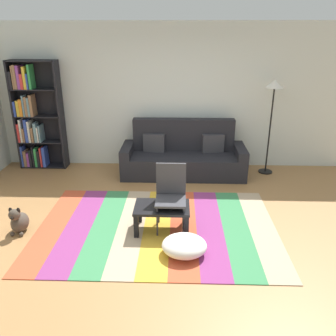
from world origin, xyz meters
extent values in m
plane|color=#9E7042|center=(0.00, 0.00, 0.00)|extent=(14.00, 14.00, 0.00)
cube|color=silver|center=(0.00, 2.55, 1.35)|extent=(6.80, 0.10, 2.70)
cube|color=#C64C2D|center=(-1.63, 0.04, 0.01)|extent=(0.36, 2.26, 0.01)
cube|color=#843370|center=(-1.27, 0.04, 0.01)|extent=(0.36, 2.26, 0.01)
cube|color=#387F4C|center=(-0.91, 0.04, 0.01)|extent=(0.36, 2.26, 0.01)
cube|color=tan|center=(-0.55, 0.04, 0.01)|extent=(0.36, 2.26, 0.01)
cube|color=gold|center=(-0.19, 0.04, 0.01)|extent=(0.36, 2.26, 0.01)
cube|color=#C64C2D|center=(0.17, 0.04, 0.01)|extent=(0.36, 2.26, 0.01)
cube|color=#843370|center=(0.54, 0.04, 0.01)|extent=(0.36, 2.26, 0.01)
cube|color=#387F4C|center=(0.90, 0.04, 0.01)|extent=(0.36, 2.26, 0.01)
cube|color=tan|center=(1.26, 0.04, 0.01)|extent=(0.36, 2.26, 0.01)
cube|color=black|center=(0.18, 1.95, 0.20)|extent=(1.90, 0.80, 0.40)
cube|color=black|center=(0.18, 2.25, 0.70)|extent=(1.90, 0.20, 0.60)
cube|color=black|center=(-0.86, 1.95, 0.28)|extent=(0.18, 0.80, 0.56)
cube|color=black|center=(1.22, 1.95, 0.28)|extent=(0.18, 0.80, 0.56)
cube|color=#333338|center=(-0.37, 2.13, 0.56)|extent=(0.42, 0.19, 0.36)
cube|color=#333338|center=(0.73, 2.13, 0.56)|extent=(0.42, 0.19, 0.36)
cube|color=black|center=(-3.00, 2.30, 1.02)|extent=(0.04, 0.28, 2.04)
cube|color=black|center=(-2.13, 2.30, 1.02)|extent=(0.04, 0.28, 2.04)
cube|color=black|center=(-2.57, 2.43, 1.02)|extent=(0.90, 0.01, 2.04)
cube|color=black|center=(-2.57, 2.30, 0.02)|extent=(0.86, 0.28, 0.02)
cube|color=black|center=(-2.57, 2.30, 0.52)|extent=(0.86, 0.28, 0.02)
cube|color=black|center=(-2.57, 2.30, 1.02)|extent=(0.86, 0.28, 0.02)
cube|color=black|center=(-2.57, 2.30, 1.52)|extent=(0.86, 0.28, 0.02)
cube|color=black|center=(-2.57, 2.30, 2.03)|extent=(0.86, 0.28, 0.02)
cube|color=#334CB2|center=(-2.96, 2.27, 0.23)|extent=(0.03, 0.20, 0.41)
cube|color=#8C6647|center=(-2.91, 2.29, 0.19)|extent=(0.05, 0.24, 0.32)
cube|color=purple|center=(-2.85, 2.30, 0.17)|extent=(0.05, 0.26, 0.28)
cube|color=black|center=(-2.80, 2.26, 0.19)|extent=(0.05, 0.17, 0.33)
cube|color=black|center=(-2.75, 2.26, 0.23)|extent=(0.03, 0.17, 0.40)
cube|color=green|center=(-2.70, 2.26, 0.21)|extent=(0.05, 0.18, 0.37)
cube|color=black|center=(-2.64, 2.28, 0.19)|extent=(0.05, 0.21, 0.32)
cube|color=red|center=(-2.59, 2.26, 0.22)|extent=(0.03, 0.18, 0.39)
cube|color=#334CB2|center=(-2.54, 2.28, 0.22)|extent=(0.05, 0.22, 0.39)
cube|color=red|center=(-2.96, 2.25, 0.71)|extent=(0.04, 0.17, 0.36)
cube|color=silver|center=(-2.91, 2.26, 0.75)|extent=(0.03, 0.18, 0.44)
cube|color=#8C6647|center=(-2.87, 2.29, 0.66)|extent=(0.04, 0.23, 0.27)
cube|color=#334CB2|center=(-2.81, 2.28, 0.75)|extent=(0.05, 0.22, 0.44)
cube|color=silver|center=(-2.75, 2.30, 0.73)|extent=(0.04, 0.25, 0.41)
cube|color=#8C6647|center=(-2.70, 2.28, 0.67)|extent=(0.04, 0.22, 0.28)
cube|color=#668C99|center=(-2.64, 2.26, 0.72)|extent=(0.05, 0.18, 0.38)
cube|color=silver|center=(-2.59, 2.29, 0.68)|extent=(0.03, 0.23, 0.29)
cube|color=#668C99|center=(-2.56, 2.29, 0.69)|extent=(0.03, 0.24, 0.32)
cube|color=#334CB2|center=(-2.96, 2.27, 1.17)|extent=(0.04, 0.19, 0.28)
cube|color=gold|center=(-2.90, 2.25, 1.18)|extent=(0.05, 0.17, 0.29)
cube|color=orange|center=(-2.84, 2.25, 1.19)|extent=(0.05, 0.16, 0.32)
cube|color=#668C99|center=(-2.79, 2.26, 1.23)|extent=(0.03, 0.18, 0.39)
cube|color=#8C6647|center=(-2.74, 2.28, 1.21)|extent=(0.05, 0.22, 0.37)
cube|color=#668C99|center=(-2.69, 2.29, 1.20)|extent=(0.04, 0.24, 0.35)
cube|color=#8C6647|center=(-2.64, 2.28, 1.23)|extent=(0.05, 0.22, 0.40)
cube|color=black|center=(-2.95, 2.28, 1.69)|extent=(0.05, 0.22, 0.31)
cube|color=#8C6647|center=(-2.90, 2.26, 1.74)|extent=(0.03, 0.19, 0.41)
cube|color=#8C6647|center=(-2.86, 2.29, 1.75)|extent=(0.05, 0.24, 0.43)
cube|color=purple|center=(-2.80, 2.29, 1.74)|extent=(0.05, 0.24, 0.42)
cube|color=red|center=(-2.75, 2.28, 1.67)|extent=(0.05, 0.21, 0.27)
cube|color=gold|center=(-2.69, 2.28, 1.73)|extent=(0.05, 0.22, 0.40)
cube|color=#334CB2|center=(-2.65, 2.26, 1.67)|extent=(0.03, 0.18, 0.28)
cube|color=green|center=(-2.60, 2.28, 1.75)|extent=(0.04, 0.23, 0.44)
cube|color=black|center=(-0.12, -0.01, 0.34)|extent=(0.73, 0.47, 0.04)
cube|color=black|center=(-0.44, -0.21, 0.17)|extent=(0.06, 0.06, 0.32)
cube|color=black|center=(0.21, -0.21, 0.17)|extent=(0.06, 0.06, 0.32)
cube|color=black|center=(-0.44, 0.18, 0.17)|extent=(0.06, 0.06, 0.32)
cube|color=black|center=(0.21, 0.18, 0.17)|extent=(0.06, 0.06, 0.32)
ellipsoid|color=white|center=(0.18, -0.56, 0.12)|extent=(0.54, 0.49, 0.22)
ellipsoid|color=#473D33|center=(-2.03, -0.10, 0.13)|extent=(0.22, 0.30, 0.26)
sphere|color=#473D33|center=(-2.03, -0.20, 0.30)|extent=(0.15, 0.15, 0.15)
ellipsoid|color=black|center=(-2.03, -0.26, 0.29)|extent=(0.06, 0.07, 0.05)
ellipsoid|color=black|center=(-2.08, -0.18, 0.36)|extent=(0.05, 0.04, 0.08)
ellipsoid|color=black|center=(-1.97, -0.18, 0.36)|extent=(0.05, 0.04, 0.08)
sphere|color=#473D33|center=(-2.09, -0.23, 0.03)|extent=(0.06, 0.06, 0.06)
sphere|color=#473D33|center=(-1.97, -0.23, 0.03)|extent=(0.06, 0.06, 0.06)
cylinder|color=black|center=(1.76, 2.13, 0.01)|extent=(0.26, 0.26, 0.02)
cylinder|color=black|center=(1.76, 2.13, 0.81)|extent=(0.03, 0.03, 1.57)
cone|color=white|center=(1.76, 2.13, 1.67)|extent=(0.32, 0.32, 0.14)
cube|color=black|center=(0.00, -0.07, 0.37)|extent=(0.06, 0.15, 0.02)
cube|color=#38383D|center=(0.00, 0.00, 0.44)|extent=(0.40, 0.40, 0.03)
cube|color=#38383D|center=(0.00, 0.18, 0.68)|extent=(0.40, 0.03, 0.44)
cylinder|color=#38383D|center=(-0.17, -0.17, 0.21)|extent=(0.02, 0.02, 0.42)
cylinder|color=#38383D|center=(0.17, -0.17, 0.21)|extent=(0.02, 0.02, 0.42)
cylinder|color=#38383D|center=(-0.17, 0.17, 0.21)|extent=(0.02, 0.02, 0.42)
cylinder|color=#38383D|center=(0.17, 0.17, 0.21)|extent=(0.02, 0.02, 0.42)
camera|label=1|loc=(0.10, -4.12, 2.53)|focal=37.26mm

